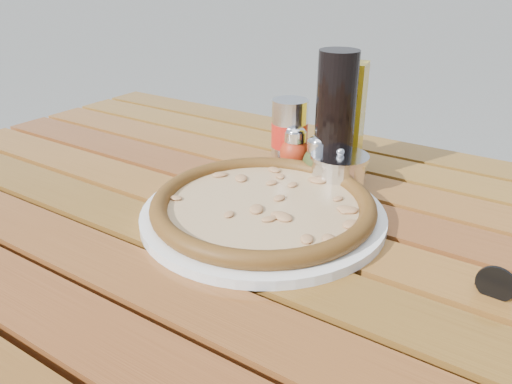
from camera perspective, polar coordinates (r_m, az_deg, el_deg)
The scene contains 9 objects.
table at distance 0.79m, azimuth -0.80°, elevation -7.47°, with size 1.40×0.90×0.75m.
plate at distance 0.74m, azimuth 0.80°, elevation -2.51°, with size 0.36×0.36×0.01m, color white.
pizza at distance 0.73m, azimuth 0.81°, elevation -1.42°, with size 0.41×0.41×0.03m.
pepper_shaker at distance 0.90m, azimuth 4.46°, elevation 4.92°, with size 0.06×0.06×0.08m.
oregano_shaker at distance 0.86m, azimuth 7.11°, elevation 3.73°, with size 0.06×0.06×0.08m.
dark_bottle at distance 0.85m, azimuth 9.03°, elevation 8.39°, with size 0.07×0.07×0.22m, color black.
soda_can at distance 0.93m, azimuth 3.85°, elevation 6.81°, with size 0.09×0.09×0.12m.
olive_oil_cruet at distance 0.91m, azimuth 10.40°, elevation 8.62°, with size 0.07×0.07×0.21m.
parmesan_tin at distance 0.84m, azimuth 9.44°, elevation 2.40°, with size 0.11×0.11×0.07m.
Camera 1 is at (0.37, -0.55, 1.10)m, focal length 35.00 mm.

